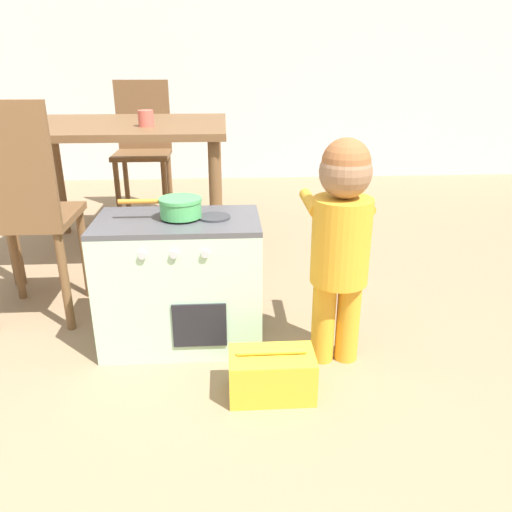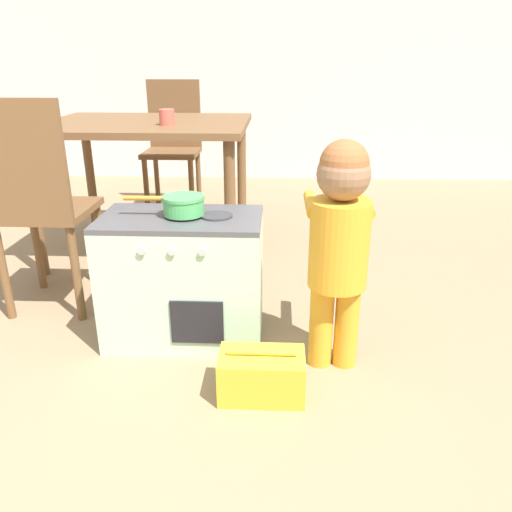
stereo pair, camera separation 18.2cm
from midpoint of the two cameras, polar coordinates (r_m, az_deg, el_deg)
name	(u,v)px [view 1 (the left image)]	position (r m, az deg, el deg)	size (l,w,h in m)	color
wall_back	(181,28)	(4.73, -9.81, 24.34)	(10.00, 0.06, 2.60)	silver
play_kitchen	(181,281)	(1.95, -11.23, -2.93)	(0.60, 0.36, 0.51)	#B2DBB7
toy_pot	(180,206)	(1.85, -11.55, 5.57)	(0.30, 0.16, 0.07)	#4CAD5B
child_figure	(341,230)	(1.71, 6.75, 2.92)	(0.23, 0.34, 0.82)	gold
toy_basket	(272,374)	(1.69, -1.36, -13.47)	(0.28, 0.16, 0.17)	gold
dining_table	(123,140)	(2.85, -16.83, 12.54)	(1.11, 0.92, 0.74)	brown
dining_chair_near	(22,210)	(2.23, -27.39, 4.61)	(0.37, 0.37, 0.92)	brown
dining_chair_far	(143,146)	(3.63, -14.22, 12.09)	(0.37, 0.37, 0.92)	brown
cup_on_table	(146,118)	(2.64, -14.49, 14.98)	(0.08, 0.08, 0.08)	#D15B4C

